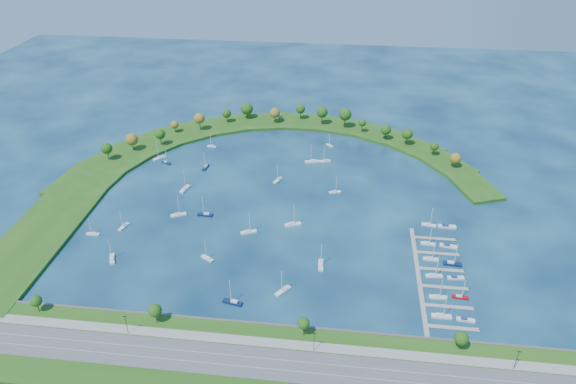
# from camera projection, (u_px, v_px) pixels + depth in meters

# --- Properties ---
(ground) EXTENTS (700.00, 700.00, 0.00)m
(ground) POSITION_uv_depth(u_px,v_px,m) (279.00, 201.00, 315.94)
(ground) COLOR #071B3D
(ground) RESTS_ON ground
(south_shoreline) EXTENTS (420.00, 43.10, 11.60)m
(south_shoreline) POSITION_uv_depth(u_px,v_px,m) (239.00, 360.00, 211.37)
(south_shoreline) COLOR #214D14
(south_shoreline) RESTS_ON ground
(breakwater) EXTENTS (286.74, 247.64, 2.00)m
(breakwater) POSITION_uv_depth(u_px,v_px,m) (222.00, 159.00, 361.34)
(breakwater) COLOR #214D14
(breakwater) RESTS_ON ground
(breakwater_trees) EXTENTS (242.80, 92.98, 16.02)m
(breakwater_trees) POSITION_uv_depth(u_px,v_px,m) (277.00, 123.00, 388.77)
(breakwater_trees) COLOR #382314
(breakwater_trees) RESTS_ON breakwater
(harbor_tower) EXTENTS (2.60, 2.60, 4.18)m
(harbor_tower) POSITION_uv_depth(u_px,v_px,m) (280.00, 116.00, 416.90)
(harbor_tower) COLOR gray
(harbor_tower) RESTS_ON breakwater
(dock_system) EXTENTS (24.28, 82.00, 1.60)m
(dock_system) POSITION_uv_depth(u_px,v_px,m) (434.00, 278.00, 255.52)
(dock_system) COLOR gray
(dock_system) RESTS_ON ground
(moored_boat_0) EXTENTS (4.54, 8.16, 11.57)m
(moored_boat_0) POSITION_uv_depth(u_px,v_px,m) (124.00, 226.00, 292.09)
(moored_boat_0) COLOR silver
(moored_boat_0) RESTS_ON ground
(moored_boat_1) EXTENTS (7.24, 2.17, 10.58)m
(moored_boat_1) POSITION_uv_depth(u_px,v_px,m) (93.00, 233.00, 286.15)
(moored_boat_1) COLOR silver
(moored_boat_1) RESTS_ON ground
(moored_boat_2) EXTENTS (9.75, 5.10, 13.81)m
(moored_boat_2) POSITION_uv_depth(u_px,v_px,m) (312.00, 161.00, 358.29)
(moored_boat_2) COLOR silver
(moored_boat_2) RESTS_ON ground
(moored_boat_3) EXTENTS (7.57, 5.67, 11.09)m
(moored_boat_3) POSITION_uv_depth(u_px,v_px,m) (207.00, 258.00, 267.85)
(moored_boat_3) COLOR silver
(moored_boat_3) RESTS_ON ground
(moored_boat_4) EXTENTS (4.93, 9.83, 13.92)m
(moored_boat_4) POSITION_uv_depth(u_px,v_px,m) (185.00, 189.00, 326.83)
(moored_boat_4) COLOR silver
(moored_boat_4) RESTS_ON ground
(moored_boat_5) EXTENTS (3.09, 9.25, 13.40)m
(moored_boat_5) POSITION_uv_depth(u_px,v_px,m) (321.00, 265.00, 263.03)
(moored_boat_5) COLOR silver
(moored_boat_5) RESTS_ON ground
(moored_boat_6) EXTENTS (6.83, 2.29, 9.89)m
(moored_boat_6) POSITION_uv_depth(u_px,v_px,m) (212.00, 146.00, 378.79)
(moored_boat_6) COLOR silver
(moored_boat_6) RESTS_ON ground
(moored_boat_7) EXTENTS (8.12, 8.55, 13.55)m
(moored_boat_7) POSITION_uv_depth(u_px,v_px,m) (160.00, 158.00, 362.74)
(moored_boat_7) COLOR silver
(moored_boat_7) RESTS_ON ground
(moored_boat_8) EXTENTS (9.29, 5.86, 13.26)m
(moored_boat_8) POSITION_uv_depth(u_px,v_px,m) (249.00, 232.00, 287.47)
(moored_boat_8) COLOR silver
(moored_boat_8) RESTS_ON ground
(moored_boat_9) EXTENTS (7.16, 4.79, 10.29)m
(moored_boat_9) POSITION_uv_depth(u_px,v_px,m) (166.00, 162.00, 357.08)
(moored_boat_9) COLOR #0A1C44
(moored_boat_9) RESTS_ON ground
(moored_boat_10) EXTENTS (3.04, 8.64, 12.47)m
(moored_boat_10) POSITION_uv_depth(u_px,v_px,m) (206.00, 167.00, 351.35)
(moored_boat_10) COLOR #0A1C44
(moored_boat_10) RESTS_ON ground
(moored_boat_11) EXTENTS (7.74, 4.27, 10.96)m
(moored_boat_11) POSITION_uv_depth(u_px,v_px,m) (335.00, 192.00, 324.04)
(moored_boat_11) COLOR silver
(moored_boat_11) RESTS_ON ground
(moored_boat_12) EXTENTS (8.43, 4.24, 11.94)m
(moored_boat_12) POSITION_uv_depth(u_px,v_px,m) (325.00, 161.00, 359.11)
(moored_boat_12) COLOR silver
(moored_boat_12) RESTS_ON ground
(moored_boat_13) EXTENTS (9.66, 4.60, 13.69)m
(moored_boat_13) POSITION_uv_depth(u_px,v_px,m) (233.00, 302.00, 240.18)
(moored_boat_13) COLOR #0A1C44
(moored_boat_13) RESTS_ON ground
(moored_boat_14) EXTENTS (9.78, 5.88, 13.91)m
(moored_boat_14) POSITION_uv_depth(u_px,v_px,m) (293.00, 224.00, 293.74)
(moored_boat_14) COLOR silver
(moored_boat_14) RESTS_ON ground
(moored_boat_15) EXTENTS (5.77, 8.47, 12.20)m
(moored_boat_15) POSITION_uv_depth(u_px,v_px,m) (278.00, 180.00, 336.55)
(moored_boat_15) COLOR silver
(moored_boat_15) RESTS_ON ground
(moored_boat_16) EXTENTS (7.39, 8.52, 13.02)m
(moored_boat_16) POSITION_uv_depth(u_px,v_px,m) (283.00, 290.00, 246.88)
(moored_boat_16) COLOR silver
(moored_boat_16) RESTS_ON ground
(moored_boat_17) EXTENTS (8.92, 2.70, 13.02)m
(moored_boat_17) POSITION_uv_depth(u_px,v_px,m) (205.00, 214.00, 302.25)
(moored_boat_17) COLOR #0A1C44
(moored_boat_17) RESTS_ON ground
(moored_boat_18) EXTENTS (9.17, 6.39, 13.26)m
(moored_boat_18) POSITION_uv_depth(u_px,v_px,m) (178.00, 214.00, 302.09)
(moored_boat_18) COLOR silver
(moored_boat_18) RESTS_ON ground
(moored_boat_19) EXTENTS (5.58, 8.76, 12.51)m
(moored_boat_19) POSITION_uv_depth(u_px,v_px,m) (112.00, 258.00, 267.42)
(moored_boat_19) COLOR silver
(moored_boat_19) RESTS_ON ground
(moored_boat_20) EXTENTS (6.00, 5.48, 9.36)m
(moored_boat_20) POSITION_uv_depth(u_px,v_px,m) (330.00, 145.00, 380.02)
(moored_boat_20) COLOR silver
(moored_boat_20) RESTS_ON ground
(docked_boat_0) EXTENTS (8.96, 2.52, 13.16)m
(docked_boat_0) POSITION_uv_depth(u_px,v_px,m) (441.00, 316.00, 232.56)
(docked_boat_0) COLOR silver
(docked_boat_0) RESTS_ON ground
(docked_boat_1) EXTENTS (8.16, 2.94, 1.63)m
(docked_boat_1) POSITION_uv_depth(u_px,v_px,m) (465.00, 320.00, 230.98)
(docked_boat_1) COLOR silver
(docked_boat_1) RESTS_ON ground
(docked_boat_2) EXTENTS (8.13, 2.53, 11.85)m
(docked_boat_2) POSITION_uv_depth(u_px,v_px,m) (438.00, 297.00, 243.19)
(docked_boat_2) COLOR silver
(docked_boat_2) RESTS_ON ground
(docked_boat_3) EXTENTS (7.67, 2.72, 11.06)m
(docked_boat_3) POSITION_uv_depth(u_px,v_px,m) (460.00, 297.00, 243.23)
(docked_boat_3) COLOR maroon
(docked_boat_3) RESTS_ON ground
(docked_boat_4) EXTENTS (8.55, 3.12, 12.30)m
(docked_boat_4) POSITION_uv_depth(u_px,v_px,m) (434.00, 275.00, 256.10)
(docked_boat_4) COLOR silver
(docked_boat_4) RESTS_ON ground
(docked_boat_5) EXTENTS (8.39, 3.15, 1.67)m
(docked_boat_5) POSITION_uv_depth(u_px,v_px,m) (456.00, 278.00, 255.03)
(docked_boat_5) COLOR silver
(docked_boat_5) RESTS_ON ground
(docked_boat_6) EXTENTS (7.99, 2.46, 11.65)m
(docked_boat_6) POSITION_uv_depth(u_px,v_px,m) (431.00, 259.00, 267.38)
(docked_boat_6) COLOR silver
(docked_boat_6) RESTS_ON ground
(docked_boat_7) EXTENTS (9.45, 3.30, 13.64)m
(docked_boat_7) POSITION_uv_depth(u_px,v_px,m) (452.00, 263.00, 263.99)
(docked_boat_7) COLOR #0A1C44
(docked_boat_7) RESTS_ON ground
(docked_boat_8) EXTENTS (8.02, 2.97, 11.52)m
(docked_boat_8) POSITION_uv_depth(u_px,v_px,m) (428.00, 243.00, 278.52)
(docked_boat_8) COLOR silver
(docked_boat_8) RESTS_ON ground
(docked_boat_9) EXTENTS (9.22, 3.94, 1.82)m
(docked_boat_9) POSITION_uv_depth(u_px,v_px,m) (448.00, 246.00, 276.85)
(docked_boat_9) COLOR silver
(docked_boat_9) RESTS_ON ground
(docked_boat_10) EXTENTS (8.34, 3.44, 11.89)m
(docked_boat_10) POSITION_uv_depth(u_px,v_px,m) (429.00, 224.00, 293.46)
(docked_boat_10) COLOR silver
(docked_boat_10) RESTS_ON ground
(docked_boat_11) EXTENTS (9.91, 2.78, 2.02)m
(docked_boat_11) POSITION_uv_depth(u_px,v_px,m) (447.00, 226.00, 292.09)
(docked_boat_11) COLOR silver
(docked_boat_11) RESTS_ON ground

